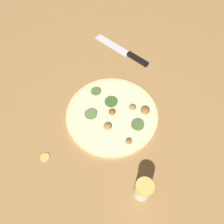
# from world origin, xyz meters

# --- Properties ---
(ground_plane) EXTENTS (3.00, 3.00, 0.00)m
(ground_plane) POSITION_xyz_m (0.00, 0.00, 0.00)
(ground_plane) COLOR #9E703F
(pizza) EXTENTS (0.35, 0.35, 0.03)m
(pizza) POSITION_xyz_m (0.00, 0.00, 0.01)
(pizza) COLOR beige
(pizza) RESTS_ON ground_plane
(knife) EXTENTS (0.27, 0.19, 0.02)m
(knife) POSITION_xyz_m (-0.29, 0.16, 0.01)
(knife) COLOR silver
(knife) RESTS_ON ground_plane
(spice_jar) EXTENTS (0.05, 0.05, 0.09)m
(spice_jar) POSITION_xyz_m (0.30, 0.02, 0.04)
(spice_jar) COLOR silver
(spice_jar) RESTS_ON ground_plane
(loose_cap) EXTENTS (0.03, 0.03, 0.01)m
(loose_cap) POSITION_xyz_m (0.11, -0.27, 0.00)
(loose_cap) COLOR gold
(loose_cap) RESTS_ON ground_plane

